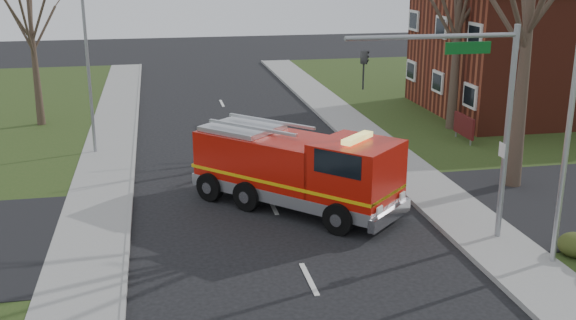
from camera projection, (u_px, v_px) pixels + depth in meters
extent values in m
plane|color=black|center=(309.00, 279.00, 18.88)|extent=(120.00, 120.00, 0.00)
cube|color=gray|center=(512.00, 258.00, 20.01)|extent=(2.40, 80.00, 0.15)
cube|color=gray|center=(80.00, 298.00, 17.71)|extent=(2.40, 80.00, 0.15)
cube|color=maroon|center=(564.00, 51.00, 38.30)|extent=(15.00, 10.00, 7.00)
cube|color=silver|center=(438.00, 82.00, 37.33)|extent=(0.12, 1.40, 1.20)
cube|color=#4F1213|center=(464.00, 125.00, 32.31)|extent=(0.12, 2.00, 1.00)
cylinder|color=gray|center=(471.00, 139.00, 31.69)|extent=(0.08, 0.08, 0.90)
cylinder|color=gray|center=(456.00, 130.00, 33.19)|extent=(0.08, 0.08, 0.90)
cone|color=#362920|center=(527.00, 33.00, 24.54)|extent=(0.64, 0.64, 12.00)
cone|color=#362920|center=(458.00, 28.00, 33.48)|extent=(0.56, 0.56, 10.50)
cone|color=#362920|center=(33.00, 41.00, 34.49)|extent=(0.44, 0.44, 9.00)
cylinder|color=gray|center=(507.00, 137.00, 20.51)|extent=(0.18, 0.18, 6.80)
cylinder|color=gray|center=(433.00, 36.00, 19.13)|extent=(5.20, 0.14, 0.14)
cube|color=#0C591E|center=(468.00, 48.00, 19.43)|extent=(1.40, 0.06, 0.35)
imported|color=black|center=(365.00, 51.00, 18.86)|extent=(0.22, 0.18, 1.10)
cylinder|color=#B7BABF|center=(569.00, 126.00, 18.53)|extent=(0.16, 0.16, 8.40)
cylinder|color=gray|center=(89.00, 79.00, 29.74)|extent=(0.14, 0.14, 7.00)
cube|color=#B61208|center=(268.00, 161.00, 24.58)|extent=(5.30, 5.38, 2.03)
cube|color=#B61208|center=(356.00, 176.00, 22.52)|extent=(3.56, 3.56, 2.32)
cube|color=#B7BABF|center=(294.00, 189.00, 24.18)|extent=(7.06, 7.21, 0.44)
cube|color=#E5B20C|center=(294.00, 175.00, 24.03)|extent=(7.07, 7.21, 0.12)
cube|color=black|center=(386.00, 160.00, 21.72)|extent=(1.67, 1.61, 0.82)
cube|color=#E5D866|center=(357.00, 138.00, 22.14)|extent=(1.35, 1.32, 0.17)
cylinder|color=black|center=(339.00, 219.00, 21.80)|extent=(0.98, 1.00, 1.07)
cylinder|color=black|center=(375.00, 197.00, 23.78)|extent=(0.98, 1.00, 1.07)
cylinder|color=black|center=(210.00, 187.00, 24.83)|extent=(0.98, 1.00, 1.07)
cylinder|color=black|center=(252.00, 170.00, 26.80)|extent=(0.98, 1.00, 1.07)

